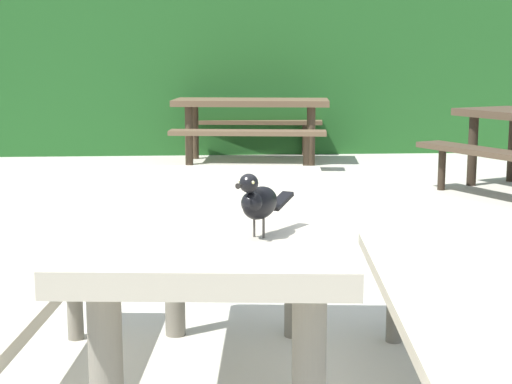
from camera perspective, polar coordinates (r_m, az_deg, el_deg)
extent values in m
cube|color=#235B23|center=(10.97, -3.25, 8.47)|extent=(28.00, 2.27, 1.94)
cube|color=#B2A893|center=(2.69, -2.38, -1.44)|extent=(0.93, 1.86, 0.07)
cylinder|color=slate|center=(3.48, -5.98, -5.13)|extent=(0.09, 0.09, 0.67)
cylinder|color=slate|center=(3.45, 2.85, -5.20)|extent=(0.09, 0.09, 0.67)
cube|color=#B2A893|center=(2.89, -16.44, -6.97)|extent=(0.44, 1.73, 0.05)
cylinder|color=slate|center=(3.54, -13.11, -7.42)|extent=(0.07, 0.07, 0.39)
cube|color=#B2A893|center=(2.80, 12.22, -7.30)|extent=(0.44, 1.73, 0.05)
cylinder|color=slate|center=(3.47, 10.10, -7.67)|extent=(0.07, 0.07, 0.39)
ellipsoid|color=black|center=(2.14, 0.29, -0.81)|extent=(0.14, 0.16, 0.09)
ellipsoid|color=black|center=(2.10, -0.27, -0.80)|extent=(0.09, 0.09, 0.06)
sphere|color=black|center=(2.07, -0.54, 0.65)|extent=(0.05, 0.05, 0.05)
sphere|color=#EAE08C|center=(2.05, -0.23, 0.70)|extent=(0.01, 0.01, 0.01)
sphere|color=#EAE08C|center=(2.07, -1.16, 0.79)|extent=(0.01, 0.01, 0.01)
cone|color=black|center=(2.04, -1.12, 0.49)|extent=(0.03, 0.03, 0.02)
cube|color=black|center=(2.24, 1.81, -0.65)|extent=(0.09, 0.10, 0.04)
cylinder|color=#47423D|center=(2.14, 0.51, -2.67)|extent=(0.01, 0.01, 0.05)
cylinder|color=#47423D|center=(2.15, -0.14, -2.58)|extent=(0.01, 0.01, 0.05)
cube|color=brown|center=(9.19, -0.36, 6.57)|extent=(1.88, 0.98, 0.07)
cylinder|color=#423324|center=(8.94, 4.05, 4.08)|extent=(0.09, 0.09, 0.67)
cylinder|color=#423324|center=(9.47, 4.00, 4.40)|extent=(0.09, 0.09, 0.67)
cylinder|color=#423324|center=(9.03, -4.92, 4.12)|extent=(0.09, 0.09, 0.67)
cylinder|color=#423324|center=(9.55, -4.48, 4.44)|extent=(0.09, 0.09, 0.67)
cube|color=brown|center=(8.52, -0.63, 4.36)|extent=(1.73, 0.49, 0.05)
cylinder|color=#423324|center=(8.53, 3.69, 2.85)|extent=(0.07, 0.07, 0.39)
cylinder|color=#423324|center=(8.60, -4.89, 2.90)|extent=(0.07, 0.07, 0.39)
cube|color=brown|center=(9.91, -0.12, 5.13)|extent=(1.73, 0.49, 0.05)
cylinder|color=#423324|center=(9.92, 3.59, 3.84)|extent=(0.07, 0.07, 0.39)
cylinder|color=#423324|center=(9.98, -3.81, 3.88)|extent=(0.07, 0.07, 0.39)
cylinder|color=#2E241A|center=(7.80, 15.53, 2.90)|extent=(0.09, 0.09, 0.67)
cube|color=#473828|center=(6.99, 16.99, 2.72)|extent=(0.96, 1.67, 0.05)
cylinder|color=#2E241A|center=(7.48, 13.41, 1.62)|extent=(0.07, 0.07, 0.39)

